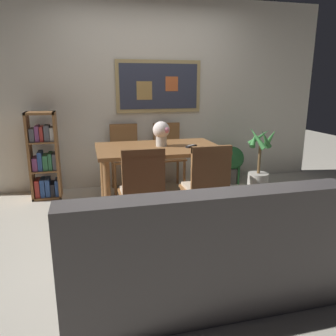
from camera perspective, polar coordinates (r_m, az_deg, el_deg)
ground_plane at (r=3.52m, az=2.08°, el=-9.94°), size 12.00×12.00×0.00m
wall_back_with_painting at (r=4.80m, az=-3.30°, el=12.65°), size 5.20×0.14×2.60m
dining_table at (r=3.82m, az=-1.60°, el=2.28°), size 1.42×0.92×0.75m
dining_chair_near_right at (r=3.17m, az=6.74°, el=-2.50°), size 0.40×0.41×0.91m
dining_chair_far_left at (r=4.58m, az=-7.47°, el=2.81°), size 0.40×0.41×0.91m
dining_chair_near_left at (r=3.02m, az=-4.52°, el=-3.29°), size 0.40×0.41×0.91m
dining_chair_far_right at (r=4.67m, az=0.01°, el=3.14°), size 0.40×0.41×0.91m
leather_couch at (r=2.36m, az=4.84°, el=-14.63°), size 1.80×0.84×0.84m
bookshelf at (r=4.49m, az=-20.57°, el=1.35°), size 0.36×0.28×1.11m
potted_ivy at (r=5.00m, az=11.02°, el=0.90°), size 0.35×0.35×0.57m
potted_palm at (r=4.78m, az=15.51°, el=0.19°), size 0.43×0.45×0.90m
flower_vase at (r=3.82m, az=-1.15°, el=6.30°), size 0.21×0.20×0.29m
tv_remote at (r=3.79m, az=4.05°, el=3.81°), size 0.15×0.12×0.02m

